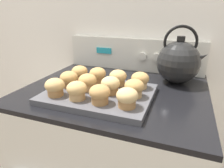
# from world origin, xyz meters

# --- Properties ---
(wall_back) EXTENTS (8.00, 0.05, 2.40)m
(wall_back) POSITION_xyz_m (0.00, 0.68, 1.20)
(wall_back) COLOR white
(wall_back) RESTS_ON ground_plane
(control_panel) EXTENTS (0.73, 0.07, 0.17)m
(control_panel) POSITION_xyz_m (0.00, 0.63, 1.01)
(control_panel) COLOR silver
(control_panel) RESTS_ON stove_range
(muffin_pan) EXTENTS (0.39, 0.31, 0.02)m
(muffin_pan) POSITION_xyz_m (-0.03, 0.23, 0.93)
(muffin_pan) COLOR #4C4C51
(muffin_pan) RESTS_ON stove_range
(muffin_r0_c0) EXTENTS (0.07, 0.07, 0.06)m
(muffin_r0_c0) POSITION_xyz_m (-0.16, 0.14, 0.98)
(muffin_r0_c0) COLOR olive
(muffin_r0_c0) RESTS_ON muffin_pan
(muffin_r0_c1) EXTENTS (0.07, 0.07, 0.06)m
(muffin_r0_c1) POSITION_xyz_m (-0.07, 0.14, 0.98)
(muffin_r0_c1) COLOR tan
(muffin_r0_c1) RESTS_ON muffin_pan
(muffin_r0_c2) EXTENTS (0.07, 0.07, 0.06)m
(muffin_r0_c2) POSITION_xyz_m (0.02, 0.13, 0.98)
(muffin_r0_c2) COLOR olive
(muffin_r0_c2) RESTS_ON muffin_pan
(muffin_r0_c3) EXTENTS (0.07, 0.07, 0.06)m
(muffin_r0_c3) POSITION_xyz_m (0.11, 0.14, 0.98)
(muffin_r0_c3) COLOR olive
(muffin_r0_c3) RESTS_ON muffin_pan
(muffin_r1_c0) EXTENTS (0.07, 0.07, 0.06)m
(muffin_r1_c0) POSITION_xyz_m (-0.16, 0.23, 0.98)
(muffin_r1_c0) COLOR olive
(muffin_r1_c0) RESTS_ON muffin_pan
(muffin_r1_c1) EXTENTS (0.07, 0.07, 0.06)m
(muffin_r1_c1) POSITION_xyz_m (-0.07, 0.22, 0.98)
(muffin_r1_c1) COLOR tan
(muffin_r1_c1) RESTS_ON muffin_pan
(muffin_r1_c2) EXTENTS (0.07, 0.07, 0.06)m
(muffin_r1_c2) POSITION_xyz_m (0.02, 0.22, 0.98)
(muffin_r1_c2) COLOR olive
(muffin_r1_c2) RESTS_ON muffin_pan
(muffin_r1_c3) EXTENTS (0.07, 0.07, 0.06)m
(muffin_r1_c3) POSITION_xyz_m (0.11, 0.23, 0.98)
(muffin_r1_c3) COLOR tan
(muffin_r1_c3) RESTS_ON muffin_pan
(muffin_r2_c0) EXTENTS (0.07, 0.07, 0.06)m
(muffin_r2_c0) POSITION_xyz_m (-0.16, 0.31, 0.98)
(muffin_r2_c0) COLOR olive
(muffin_r2_c0) RESTS_ON muffin_pan
(muffin_r2_c1) EXTENTS (0.07, 0.07, 0.06)m
(muffin_r2_c1) POSITION_xyz_m (-0.07, 0.31, 0.98)
(muffin_r2_c1) COLOR olive
(muffin_r2_c1) RESTS_ON muffin_pan
(muffin_r2_c2) EXTENTS (0.07, 0.07, 0.06)m
(muffin_r2_c2) POSITION_xyz_m (0.02, 0.31, 0.98)
(muffin_r2_c2) COLOR olive
(muffin_r2_c2) RESTS_ON muffin_pan
(muffin_r2_c3) EXTENTS (0.07, 0.07, 0.06)m
(muffin_r2_c3) POSITION_xyz_m (0.11, 0.31, 0.98)
(muffin_r2_c3) COLOR tan
(muffin_r2_c3) RESTS_ON muffin_pan
(tea_kettle) EXTENTS (0.22, 0.19, 0.25)m
(tea_kettle) POSITION_xyz_m (0.24, 0.49, 1.02)
(tea_kettle) COLOR black
(tea_kettle) RESTS_ON stove_range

